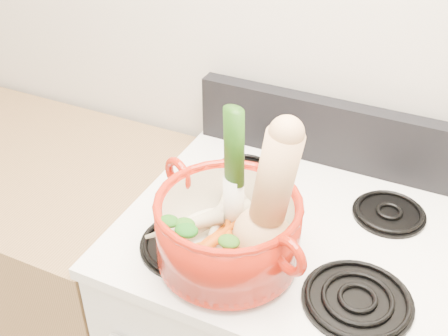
% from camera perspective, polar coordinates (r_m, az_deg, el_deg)
% --- Properties ---
extents(wall_back, '(3.50, 0.02, 2.60)m').
position_cam_1_polar(wall_back, '(1.44, 12.94, 13.23)').
color(wall_back, beige).
rests_on(wall_back, floor).
extents(cooktop, '(0.78, 0.67, 0.03)m').
position_cam_1_polar(cooktop, '(1.34, 7.08, -6.49)').
color(cooktop, white).
rests_on(cooktop, stove_body).
extents(control_backsplash, '(0.76, 0.05, 0.18)m').
position_cam_1_polar(control_backsplash, '(1.51, 11.19, 3.45)').
color(control_backsplash, black).
rests_on(control_backsplash, cooktop).
extents(burner_front_left, '(0.22, 0.22, 0.02)m').
position_cam_1_polar(burner_front_left, '(1.27, -3.50, -7.61)').
color(burner_front_left, black).
rests_on(burner_front_left, cooktop).
extents(burner_front_right, '(0.22, 0.22, 0.02)m').
position_cam_1_polar(burner_front_right, '(1.18, 13.40, -12.81)').
color(burner_front_right, black).
rests_on(burner_front_right, cooktop).
extents(burner_back_left, '(0.17, 0.17, 0.02)m').
position_cam_1_polar(burner_back_left, '(1.47, 2.03, -0.46)').
color(burner_back_left, black).
rests_on(burner_back_left, cooktop).
extents(burner_back_right, '(0.17, 0.17, 0.02)m').
position_cam_1_polar(burner_back_right, '(1.40, 16.44, -4.32)').
color(burner_back_right, black).
rests_on(burner_back_right, cooktop).
extents(dutch_oven, '(0.40, 0.40, 0.15)m').
position_cam_1_polar(dutch_oven, '(1.17, 0.42, -6.33)').
color(dutch_oven, '#A2190A').
rests_on(dutch_oven, burner_front_left).
extents(pot_handle_left, '(0.08, 0.05, 0.08)m').
position_cam_1_polar(pot_handle_left, '(1.24, -4.71, -0.64)').
color(pot_handle_left, '#A2190A').
rests_on(pot_handle_left, dutch_oven).
extents(pot_handle_right, '(0.08, 0.05, 0.08)m').
position_cam_1_polar(pot_handle_right, '(1.05, 6.62, -8.87)').
color(pot_handle_right, '#A2190A').
rests_on(pot_handle_right, dutch_oven).
extents(squash, '(0.19, 0.15, 0.32)m').
position_cam_1_polar(squash, '(1.08, 4.72, -3.00)').
color(squash, tan).
rests_on(squash, dutch_oven).
extents(leek, '(0.07, 0.07, 0.32)m').
position_cam_1_polar(leek, '(1.14, 1.04, -0.39)').
color(leek, white).
rests_on(leek, dutch_oven).
extents(ginger, '(0.08, 0.06, 0.04)m').
position_cam_1_polar(ginger, '(1.23, 2.47, -5.52)').
color(ginger, '#D3BE81').
rests_on(ginger, dutch_oven).
extents(parsnip_0, '(0.14, 0.23, 0.06)m').
position_cam_1_polar(parsnip_0, '(1.21, -2.22, -5.75)').
color(parsnip_0, beige).
rests_on(parsnip_0, dutch_oven).
extents(parsnip_1, '(0.16, 0.17, 0.06)m').
position_cam_1_polar(parsnip_1, '(1.22, -1.43, -5.46)').
color(parsnip_1, '#EEE3C1').
rests_on(parsnip_1, dutch_oven).
extents(parsnip_2, '(0.06, 0.20, 0.06)m').
position_cam_1_polar(parsnip_2, '(1.22, -0.26, -4.57)').
color(parsnip_2, beige).
rests_on(parsnip_2, dutch_oven).
extents(parsnip_3, '(0.15, 0.14, 0.05)m').
position_cam_1_polar(parsnip_3, '(1.19, -4.15, -5.78)').
color(parsnip_3, beige).
rests_on(parsnip_3, dutch_oven).
extents(carrot_0, '(0.06, 0.16, 0.05)m').
position_cam_1_polar(carrot_0, '(1.19, -1.31, -7.39)').
color(carrot_0, '#D8490A').
rests_on(carrot_0, dutch_oven).
extents(carrot_1, '(0.12, 0.13, 0.04)m').
position_cam_1_polar(carrot_1, '(1.16, -2.05, -8.02)').
color(carrot_1, '#CB540A').
rests_on(carrot_1, dutch_oven).
extents(carrot_2, '(0.11, 0.17, 0.05)m').
position_cam_1_polar(carrot_2, '(1.16, 0.43, -7.63)').
color(carrot_2, '#DB590A').
rests_on(carrot_2, dutch_oven).
extents(carrot_3, '(0.08, 0.16, 0.05)m').
position_cam_1_polar(carrot_3, '(1.16, -0.92, -7.44)').
color(carrot_3, '#BF4509').
rests_on(carrot_3, dutch_oven).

